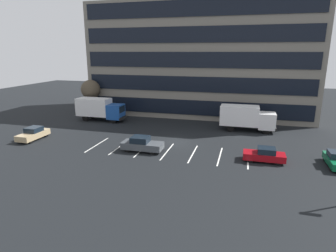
% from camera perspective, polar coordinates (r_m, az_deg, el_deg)
% --- Properties ---
extents(ground_plane, '(120.00, 120.00, 0.00)m').
position_cam_1_polar(ground_plane, '(34.02, 1.41, -3.17)').
color(ground_plane, black).
extents(office_building, '(35.88, 13.04, 18.00)m').
position_cam_1_polar(office_building, '(50.00, 6.61, 12.98)').
color(office_building, slate).
rests_on(office_building, ground_plane).
extents(lot_markings, '(16.94, 5.40, 0.01)m').
position_cam_1_polar(lot_markings, '(30.85, -0.15, -5.07)').
color(lot_markings, silver).
rests_on(lot_markings, ground_plane).
extents(box_truck_white, '(7.29, 2.41, 3.38)m').
position_cam_1_polar(box_truck_white, '(39.67, 15.35, 1.75)').
color(box_truck_white, white).
rests_on(box_truck_white, ground_plane).
extents(box_truck_blue, '(7.40, 2.45, 3.43)m').
position_cam_1_polar(box_truck_blue, '(45.19, -13.49, 3.45)').
color(box_truck_blue, '#194799').
rests_on(box_truck_blue, ground_plane).
extents(sedan_tan, '(1.75, 4.18, 1.50)m').
position_cam_1_polar(sedan_tan, '(38.45, -25.28, -1.40)').
color(sedan_tan, tan).
rests_on(sedan_tan, ground_plane).
extents(sedan_maroon, '(3.94, 1.65, 1.41)m').
position_cam_1_polar(sedan_maroon, '(29.48, 18.68, -5.48)').
color(sedan_maroon, maroon).
rests_on(sedan_maroon, ground_plane).
extents(sedan_charcoal, '(4.42, 1.85, 1.58)m').
position_cam_1_polar(sedan_charcoal, '(30.92, -5.22, -3.63)').
color(sedan_charcoal, '#474C51').
rests_on(sedan_charcoal, ground_plane).
extents(bare_tree, '(3.14, 3.14, 5.89)m').
position_cam_1_polar(bare_tree, '(49.10, -15.18, 7.03)').
color(bare_tree, '#473323').
rests_on(bare_tree, ground_plane).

